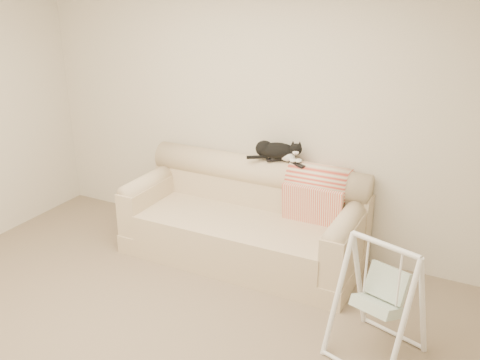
{
  "coord_description": "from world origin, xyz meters",
  "views": [
    {
      "loc": [
        1.93,
        -2.44,
        2.52
      ],
      "look_at": [
        0.05,
        1.27,
        0.9
      ],
      "focal_mm": 40.0,
      "sensor_mm": 36.0,
      "label": 1
    }
  ],
  "objects_px": {
    "sofa": "(245,220)",
    "remote_b": "(297,165)",
    "baby_swing": "(380,299)",
    "remote_a": "(276,159)",
    "tuxedo_cat": "(277,151)"
  },
  "relations": [
    {
      "from": "remote_a",
      "to": "baby_swing",
      "type": "relative_size",
      "value": 0.2
    },
    {
      "from": "sofa",
      "to": "remote_a",
      "type": "relative_size",
      "value": 12.64
    },
    {
      "from": "sofa",
      "to": "remote_b",
      "type": "bearing_deg",
      "value": 26.08
    },
    {
      "from": "remote_b",
      "to": "baby_swing",
      "type": "relative_size",
      "value": 0.2
    },
    {
      "from": "remote_a",
      "to": "remote_b",
      "type": "bearing_deg",
      "value": -10.37
    },
    {
      "from": "sofa",
      "to": "tuxedo_cat",
      "type": "relative_size",
      "value": 4.35
    },
    {
      "from": "sofa",
      "to": "remote_a",
      "type": "distance_m",
      "value": 0.64
    },
    {
      "from": "sofa",
      "to": "baby_swing",
      "type": "xyz_separation_m",
      "value": [
        1.45,
        -0.86,
        0.09
      ]
    },
    {
      "from": "sofa",
      "to": "remote_a",
      "type": "xyz_separation_m",
      "value": [
        0.19,
        0.24,
        0.56
      ]
    },
    {
      "from": "remote_b",
      "to": "baby_swing",
      "type": "bearing_deg",
      "value": -45.79
    },
    {
      "from": "baby_swing",
      "to": "sofa",
      "type": "bearing_deg",
      "value": 149.29
    },
    {
      "from": "tuxedo_cat",
      "to": "remote_a",
      "type": "bearing_deg",
      "value": 162.69
    },
    {
      "from": "sofa",
      "to": "remote_b",
      "type": "xyz_separation_m",
      "value": [
        0.42,
        0.2,
        0.56
      ]
    },
    {
      "from": "tuxedo_cat",
      "to": "baby_swing",
      "type": "xyz_separation_m",
      "value": [
        1.25,
        -1.1,
        -0.56
      ]
    },
    {
      "from": "remote_b",
      "to": "baby_swing",
      "type": "xyz_separation_m",
      "value": [
        1.04,
        -1.07,
        -0.47
      ]
    }
  ]
}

